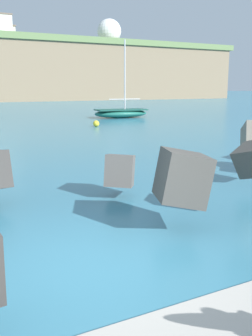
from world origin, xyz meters
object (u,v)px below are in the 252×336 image
object	(u,v)px
mooring_buoy_middle	(96,124)
boat_near_left	(121,113)
radar_dome	(109,34)
station_building_west	(1,36)

from	to	relation	value
mooring_buoy_middle	boat_near_left	bearing A→B (deg)	50.35
mooring_buoy_middle	radar_dome	world-z (taller)	radar_dome
mooring_buoy_middle	radar_dome	size ratio (longest dim) A/B	0.05
mooring_buoy_middle	radar_dome	distance (m)	86.56
station_building_west	mooring_buoy_middle	bearing A→B (deg)	-96.22
boat_near_left	mooring_buoy_middle	world-z (taller)	boat_near_left
radar_dome	mooring_buoy_middle	bearing A→B (deg)	-116.26
radar_dome	station_building_west	xyz separation A→B (m)	(-29.63, -3.14, -2.47)
mooring_buoy_middle	radar_dome	xyz separation A→B (m)	(37.58, 76.15, 16.79)
boat_near_left	mooring_buoy_middle	distance (m)	8.16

